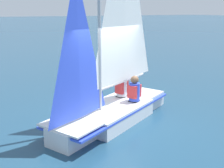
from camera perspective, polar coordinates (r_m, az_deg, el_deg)
ground_plane at (r=7.66m, az=0.00°, el=-7.48°), size 260.00×260.00×0.00m
sailboat_main at (r=7.40m, az=0.18°, el=-1.01°), size 4.22×2.98×5.79m
sailor_helm at (r=7.83m, az=4.56°, el=-2.20°), size 0.42×0.40×1.16m
sailor_crew at (r=8.23m, az=1.98°, el=-1.23°), size 0.42×0.40×1.16m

